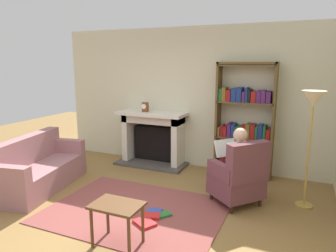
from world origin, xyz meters
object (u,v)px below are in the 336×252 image
bookshelf (244,123)px  side_table (117,211)px  floor_lamp (313,110)px  fireplace (154,136)px  sofa_floral (38,169)px  armchair_reading (239,177)px  mantel_clock (145,107)px  seated_reader (235,161)px

bookshelf → side_table: (-0.86, -2.83, -0.55)m
bookshelf → floor_lamp: bookshelf is taller
fireplace → sofa_floral: size_ratio=0.78×
fireplace → bookshelf: 1.83m
armchair_reading → floor_lamp: floor_lamp is taller
floor_lamp → fireplace: bearing=162.5°
fireplace → bookshelf: size_ratio=0.69×
fireplace → floor_lamp: 3.10m
armchair_reading → side_table: armchair_reading is taller
side_table → floor_lamp: floor_lamp is taller
mantel_clock → floor_lamp: (2.97, -0.80, 0.24)m
fireplace → sofa_floral: 2.26m
floor_lamp → sofa_floral: bearing=-165.7°
seated_reader → side_table: seated_reader is taller
armchair_reading → sofa_floral: 3.20m
sofa_floral → floor_lamp: bearing=-86.8°
mantel_clock → bookshelf: 1.93m
fireplace → side_table: bearing=-71.7°
side_table → sofa_floral: bearing=157.2°
sofa_floral → floor_lamp: (4.00, 1.02, 1.09)m
fireplace → sofa_floral: (-1.16, -1.92, -0.25)m
bookshelf → side_table: bearing=-106.9°
bookshelf → seated_reader: bookshelf is taller
fireplace → mantel_clock: (-0.13, -0.10, 0.60)m
armchair_reading → seated_reader: 0.23m
sofa_floral → armchair_reading: bearing=-88.5°
armchair_reading → sofa_floral: (-3.13, -0.70, -0.10)m
mantel_clock → floor_lamp: size_ratio=0.11×
mantel_clock → sofa_floral: bearing=-119.5°
armchair_reading → floor_lamp: (0.88, 0.33, 0.98)m
mantel_clock → side_table: mantel_clock is taller
mantel_clock → seated_reader: 2.33m
mantel_clock → sofa_floral: mantel_clock is taller
sofa_floral → mantel_clock: bearing=-40.6°
bookshelf → floor_lamp: size_ratio=1.23×
sofa_floral → side_table: 2.26m
mantel_clock → sofa_floral: size_ratio=0.10×
seated_reader → side_table: 1.91m
side_table → mantel_clock: bearing=111.4°
bookshelf → mantel_clock: bearing=-175.9°
bookshelf → armchair_reading: bearing=-81.8°
sofa_floral → bookshelf: bearing=-67.5°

